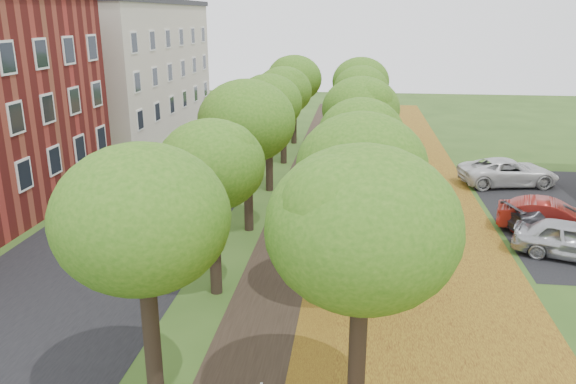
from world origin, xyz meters
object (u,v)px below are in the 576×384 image
(car_grey, at_px, (555,216))
(car_white, at_px, (508,172))
(car_red, at_px, (550,217))
(car_silver, at_px, (573,240))

(car_grey, bearing_deg, car_white, -15.56)
(car_grey, xyz_separation_m, car_white, (-0.30, 7.02, 0.09))
(car_white, bearing_deg, car_grey, 171.73)
(car_grey, relative_size, car_white, 0.84)
(car_red, height_order, car_grey, car_red)
(car_red, xyz_separation_m, car_white, (0.00, 7.35, 0.03))
(car_silver, relative_size, car_grey, 0.98)
(car_silver, bearing_deg, car_white, 20.50)
(car_white, bearing_deg, car_silver, 169.28)
(car_silver, bearing_deg, car_red, 20.50)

